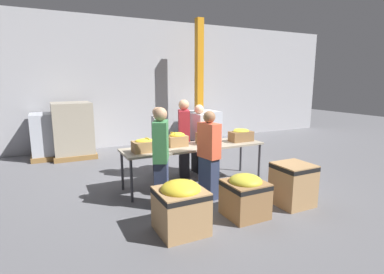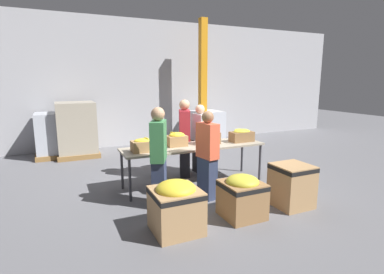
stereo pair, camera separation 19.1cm
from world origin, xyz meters
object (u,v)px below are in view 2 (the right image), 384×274
object	(u,v)px
banana_box_1	(177,139)
banana_box_3	(242,135)
donation_bin_1	(242,195)
pallet_stack_0	(207,127)
volunteer_1	(207,156)
support_pillar	(203,83)
volunteer_0	(159,158)
donation_bin_2	(292,184)
volunteer_4	(159,143)
sorting_table	(194,148)
banana_box_0	(143,145)
volunteer_3	(200,139)
pallet_stack_2	(77,130)
pallet_stack_1	(55,135)
donation_bin_0	(176,205)
banana_box_2	(208,136)
volunteer_2	(185,139)

from	to	relation	value
banana_box_1	banana_box_3	world-z (taller)	banana_box_1
banana_box_3	donation_bin_1	world-z (taller)	banana_box_3
pallet_stack_0	volunteer_1	bearing A→B (deg)	-117.21
banana_box_3	support_pillar	distance (m)	3.71
volunteer_0	donation_bin_2	size ratio (longest dim) A/B	2.33
banana_box_3	volunteer_4	size ratio (longest dim) A/B	0.32
sorting_table	volunteer_4	bearing A→B (deg)	122.41
banana_box_0	volunteer_1	xyz separation A→B (m)	(0.98, -0.68, -0.15)
banana_box_0	volunteer_3	world-z (taller)	volunteer_3
volunteer_4	volunteer_3	bearing A→B (deg)	94.03
banana_box_3	donation_bin_2	xyz separation A→B (m)	(-0.05, -1.60, -0.57)
volunteer_4	pallet_stack_2	world-z (taller)	volunteer_4
banana_box_3	volunteer_3	distance (m)	0.99
banana_box_3	pallet_stack_0	bearing A→B (deg)	74.07
donation_bin_1	pallet_stack_1	bearing A→B (deg)	115.94
volunteer_4	donation_bin_2	xyz separation A→B (m)	(1.54, -2.44, -0.38)
sorting_table	donation_bin_1	distance (m)	1.71
volunteer_1	donation_bin_0	world-z (taller)	volunteer_1
volunteer_1	donation_bin_2	xyz separation A→B (m)	(1.13, -0.91, -0.40)
sorting_table	volunteer_1	bearing A→B (deg)	-96.69
volunteer_4	donation_bin_1	distance (m)	2.53
banana_box_2	donation_bin_2	size ratio (longest dim) A/B	0.63
banana_box_0	volunteer_3	distance (m)	1.71
sorting_table	banana_box_2	bearing A→B (deg)	6.87
donation_bin_1	volunteer_3	bearing A→B (deg)	79.97
volunteer_4	donation_bin_2	world-z (taller)	volunteer_4
pallet_stack_0	banana_box_0	bearing A→B (deg)	-131.35
support_pillar	volunteer_0	bearing A→B (deg)	-124.84
pallet_stack_0	pallet_stack_2	distance (m)	4.12
banana_box_3	support_pillar	world-z (taller)	support_pillar
banana_box_3	donation_bin_1	distance (m)	2.00
pallet_stack_0	pallet_stack_2	world-z (taller)	pallet_stack_2
banana_box_0	donation_bin_0	distance (m)	1.68
banana_box_0	donation_bin_0	bearing A→B (deg)	-89.50
volunteer_1	donation_bin_1	distance (m)	1.02
banana_box_0	volunteer_0	size ratio (longest dim) A/B	0.25
banana_box_2	volunteer_4	distance (m)	1.13
banana_box_0	donation_bin_1	world-z (taller)	banana_box_0
volunteer_0	volunteer_1	bearing A→B (deg)	-65.55
banana_box_1	banana_box_2	distance (m)	0.68
pallet_stack_0	volunteer_0	bearing A→B (deg)	-126.00
sorting_table	volunteer_3	world-z (taller)	volunteer_3
banana_box_1	volunteer_4	bearing A→B (deg)	103.20
volunteer_1	pallet_stack_1	bearing A→B (deg)	19.63
support_pillar	pallet_stack_1	distance (m)	4.67
sorting_table	donation_bin_0	world-z (taller)	sorting_table
banana_box_1	donation_bin_2	bearing A→B (deg)	-51.94
banana_box_2	donation_bin_1	bearing A→B (deg)	-99.72
volunteer_2	support_pillar	size ratio (longest dim) A/B	0.42
volunteer_1	volunteer_4	size ratio (longest dim) A/B	1.03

